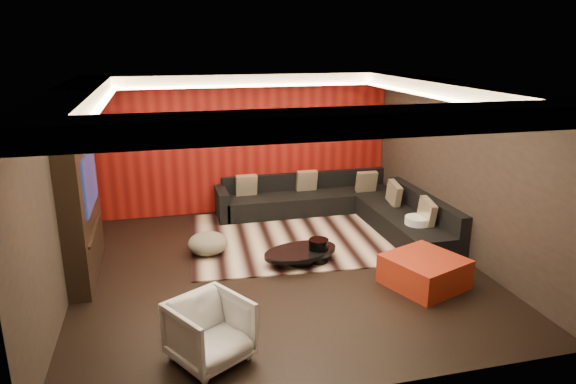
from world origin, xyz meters
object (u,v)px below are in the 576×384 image
object	(u,v)px
drum_stool	(319,250)
sectional_sofa	(343,207)
orange_ottoman	(424,271)
coffee_table	(301,256)
armchair	(210,331)
white_side_table	(416,231)

from	to	relation	value
drum_stool	sectional_sofa	bearing A→B (deg)	59.17
drum_stool	orange_ottoman	size ratio (longest dim) A/B	0.38
coffee_table	sectional_sofa	bearing A→B (deg)	52.33
armchair	sectional_sofa	xyz separation A→B (m)	(3.00, 3.97, -0.10)
white_side_table	orange_ottoman	bearing A→B (deg)	-113.46
sectional_sofa	drum_stool	bearing A→B (deg)	-120.83
orange_ottoman	armchair	xyz separation A→B (m)	(-3.18, -1.06, 0.14)
orange_ottoman	drum_stool	bearing A→B (deg)	137.71
coffee_table	sectional_sofa	xyz separation A→B (m)	(1.35, 1.75, 0.14)
coffee_table	white_side_table	distance (m)	2.13
coffee_table	armchair	xyz separation A→B (m)	(-1.65, -2.22, 0.23)
drum_stool	orange_ottoman	distance (m)	1.68
white_side_table	sectional_sofa	xyz separation A→B (m)	(-0.77, 1.55, -0.00)
drum_stool	white_side_table	xyz separation A→B (m)	(1.83, 0.24, 0.06)
coffee_table	white_side_table	xyz separation A→B (m)	(2.12, 0.20, 0.14)
coffee_table	orange_ottoman	size ratio (longest dim) A/B	1.27
sectional_sofa	orange_ottoman	bearing A→B (deg)	-86.62
sectional_sofa	white_side_table	bearing A→B (deg)	-63.70
drum_stool	orange_ottoman	world-z (taller)	orange_ottoman
white_side_table	armchair	size ratio (longest dim) A/B	0.67
white_side_table	armchair	xyz separation A→B (m)	(-3.77, -2.42, 0.09)
armchair	sectional_sofa	size ratio (longest dim) A/B	0.22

